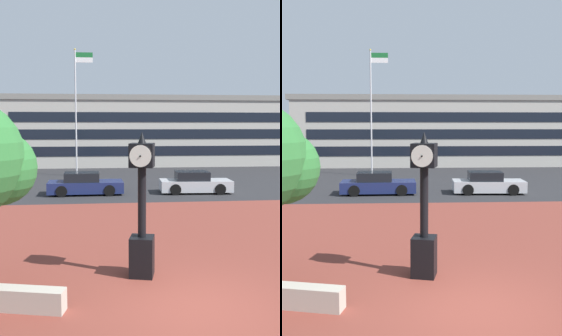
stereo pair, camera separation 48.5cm
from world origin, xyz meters
TOP-DOWN VIEW (x-y plane):
  - ground_plane at (0.00, 0.00)m, footprint 200.00×200.00m
  - plaza_brick_paving at (0.00, 4.08)m, footprint 44.00×16.17m
  - street_clock at (-1.00, 1.98)m, footprint 0.74×0.79m
  - car_street_near at (3.51, 15.00)m, footprint 4.25×1.97m
  - car_street_far at (-2.94, 15.11)m, footprint 4.33×1.92m
  - flagpole_primary at (-3.75, 23.67)m, footprint 1.42×0.14m
  - civic_building at (3.25, 34.82)m, footprint 30.34×11.24m

SIDE VIEW (x-z plane):
  - ground_plane at x=0.00m, z-range 0.00..0.00m
  - plaza_brick_paving at x=0.00m, z-range 0.00..0.01m
  - car_street_near at x=3.51m, z-range -0.07..1.21m
  - car_street_far at x=-2.94m, z-range -0.07..1.21m
  - street_clock at x=-1.00m, z-range -0.26..3.57m
  - civic_building at x=3.25m, z-range 0.01..6.79m
  - flagpole_primary at x=-3.75m, z-range 0.62..10.41m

